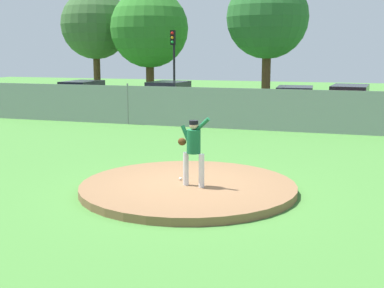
# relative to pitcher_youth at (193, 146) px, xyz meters

# --- Properties ---
(ground_plane) EXTENTS (80.00, 80.00, 0.00)m
(ground_plane) POSITION_rel_pitcher_youth_xyz_m (-0.19, 6.19, -1.14)
(ground_plane) COLOR #427A33
(asphalt_strip) EXTENTS (44.00, 7.00, 0.01)m
(asphalt_strip) POSITION_rel_pitcher_youth_xyz_m (-0.19, 14.69, -1.14)
(asphalt_strip) COLOR #2B2B2D
(asphalt_strip) RESTS_ON ground_plane
(pitchers_mound) EXTENTS (5.15, 5.15, 0.18)m
(pitchers_mound) POSITION_rel_pitcher_youth_xyz_m (-0.19, 0.19, -1.05)
(pitchers_mound) COLOR brown
(pitchers_mound) RESTS_ON ground_plane
(pitcher_youth) EXTENTS (0.81, 0.32, 1.64)m
(pitcher_youth) POSITION_rel_pitcher_youth_xyz_m (0.00, 0.00, 0.00)
(pitcher_youth) COLOR silver
(pitcher_youth) RESTS_ON pitchers_mound
(baseball) EXTENTS (0.07, 0.07, 0.07)m
(baseball) POSITION_rel_pitcher_youth_xyz_m (-0.47, 0.44, -0.92)
(baseball) COLOR white
(baseball) RESTS_ON pitchers_mound
(chainlink_fence) EXTENTS (31.09, 0.07, 1.86)m
(chainlink_fence) POSITION_rel_pitcher_youth_xyz_m (-0.19, 10.19, -0.26)
(chainlink_fence) COLOR gray
(chainlink_fence) RESTS_ON ground_plane
(parked_car_slate) EXTENTS (2.12, 4.19, 1.59)m
(parked_car_slate) POSITION_rel_pitcher_youth_xyz_m (0.62, 14.52, -0.38)
(parked_car_slate) COLOR slate
(parked_car_slate) RESTS_ON ground_plane
(parked_car_red) EXTENTS (2.11, 4.87, 1.71)m
(parked_car_red) POSITION_rel_pitcher_youth_xyz_m (3.21, 14.56, -0.32)
(parked_car_red) COLOR #A81919
(parked_car_red) RESTS_ON ground_plane
(parked_car_white) EXTENTS (2.15, 4.23, 1.70)m
(parked_car_white) POSITION_rel_pitcher_youth_xyz_m (-6.12, 14.78, -0.33)
(parked_car_white) COLOR silver
(parked_car_white) RESTS_ON ground_plane
(parked_car_navy) EXTENTS (1.78, 4.57, 1.67)m
(parked_car_navy) POSITION_rel_pitcher_youth_xyz_m (-11.13, 14.39, -0.34)
(parked_car_navy) COLOR #161E4C
(parked_car_navy) RESTS_ON ground_plane
(traffic_cone_orange) EXTENTS (0.40, 0.40, 0.55)m
(traffic_cone_orange) POSITION_rel_pitcher_youth_xyz_m (-2.24, 13.73, -0.88)
(traffic_cone_orange) COLOR orange
(traffic_cone_orange) RESTS_ON asphalt_strip
(traffic_light_near) EXTENTS (0.28, 0.46, 4.58)m
(traffic_light_near) POSITION_rel_pitcher_youth_xyz_m (-7.45, 19.28, 2.00)
(traffic_light_near) COLOR black
(traffic_light_near) RESTS_ON ground_plane
(tree_leaning_west) EXTENTS (5.24, 5.24, 7.94)m
(tree_leaning_west) POSITION_rel_pitcher_youth_xyz_m (-15.85, 24.92, 4.15)
(tree_leaning_west) COLOR #4C331E
(tree_leaning_west) RESTS_ON ground_plane
(tree_bushy_near) EXTENTS (5.55, 5.55, 7.68)m
(tree_bushy_near) POSITION_rel_pitcher_youth_xyz_m (-10.79, 23.50, 3.74)
(tree_bushy_near) COLOR #4C331E
(tree_bushy_near) RESTS_ON ground_plane
(tree_slender_far) EXTENTS (5.39, 5.39, 8.18)m
(tree_slender_far) POSITION_rel_pitcher_youth_xyz_m (-2.32, 23.29, 4.31)
(tree_slender_far) COLOR #4C331E
(tree_slender_far) RESTS_ON ground_plane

